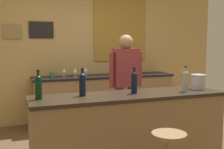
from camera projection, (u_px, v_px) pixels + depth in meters
name	position (u px, v px, depth m)	size (l,w,h in m)	color
back_wall	(79.00, 47.00, 5.39)	(6.00, 0.09, 2.80)	tan
bar_counter	(129.00, 133.00, 3.23)	(2.25, 0.60, 0.92)	olive
side_counter	(105.00, 99.00, 5.28)	(2.66, 0.56, 0.90)	olive
bartender	(126.00, 81.00, 4.13)	(0.52, 0.21, 1.62)	#384766
wine_bottle_a	(38.00, 86.00, 2.86)	(0.07, 0.07, 0.31)	black
wine_bottle_b	(82.00, 84.00, 3.04)	(0.07, 0.07, 0.31)	black
wine_bottle_c	(134.00, 82.00, 3.20)	(0.07, 0.07, 0.31)	black
wine_bottle_d	(185.00, 80.00, 3.31)	(0.07, 0.07, 0.31)	#999E99
ice_bucket	(198.00, 81.00, 3.50)	(0.19, 0.19, 0.19)	#B7BABF
wine_glass_a	(64.00, 70.00, 5.00)	(0.07, 0.07, 0.16)	silver
wine_glass_b	(75.00, 71.00, 4.98)	(0.07, 0.07, 0.16)	silver
wine_glass_c	(86.00, 70.00, 5.17)	(0.07, 0.07, 0.16)	silver
wine_glass_d	(113.00, 69.00, 5.22)	(0.07, 0.07, 0.16)	silver
wine_glass_e	(120.00, 68.00, 5.42)	(0.07, 0.07, 0.16)	silver
coffee_mug	(52.00, 75.00, 4.88)	(0.13, 0.08, 0.09)	#338C4C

